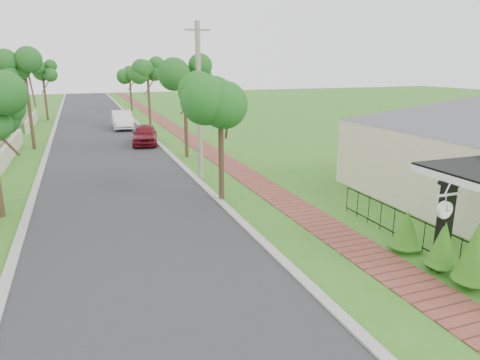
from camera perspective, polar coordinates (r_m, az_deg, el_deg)
ground at (r=11.63m, az=4.73°, el=-13.13°), size 160.00×160.00×0.00m
road at (r=29.78m, az=-17.38°, el=3.86°), size 7.00×120.00×0.02m
kerb_right at (r=30.18m, az=-10.45°, el=4.44°), size 0.30×120.00×0.10m
kerb_left at (r=29.83m, az=-24.38°, el=3.21°), size 0.30×120.00×0.10m
sidewalk at (r=30.72m, az=-5.66°, el=4.81°), size 1.50×120.00×0.03m
porch_post at (r=12.96m, az=25.50°, el=-6.16°), size 0.48×0.48×2.52m
picket_fence at (r=14.05m, az=23.33°, el=-6.86°), size 0.03×8.02×1.00m
street_trees at (r=36.12m, az=-18.47°, el=12.92°), size 10.70×37.65×5.89m
hedge_row at (r=12.52m, az=27.53°, el=-8.62°), size 0.85×4.55×2.09m
parked_car_red at (r=30.98m, az=-12.57°, el=5.92°), size 2.32×4.33×1.40m
parked_car_white at (r=39.19m, az=-15.43°, el=7.73°), size 1.77×4.73×1.54m
near_tree at (r=17.09m, az=-2.62°, el=11.48°), size 2.15×2.15×5.53m
utility_pole at (r=20.61m, az=-5.46°, el=10.27°), size 1.20×0.24×7.40m
station_clock at (r=12.09m, az=25.63°, el=-3.47°), size 0.78×0.13×0.66m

